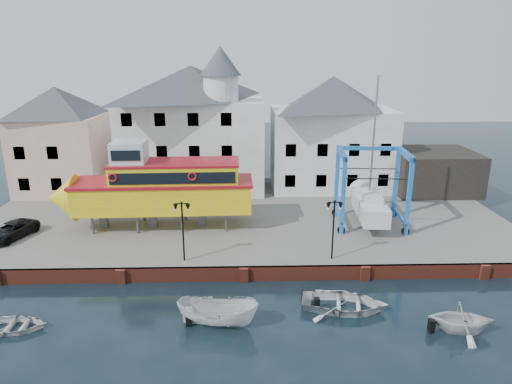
{
  "coord_description": "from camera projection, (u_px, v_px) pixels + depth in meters",
  "views": [
    {
      "loc": [
        0.07,
        -26.96,
        14.5
      ],
      "look_at": [
        1.0,
        7.0,
        4.0
      ],
      "focal_mm": 32.0,
      "sensor_mm": 36.0,
      "label": 1
    }
  ],
  "objects": [
    {
      "name": "motorboat_d",
      "position": [
        14.0,
        329.0,
        24.84
      ],
      "size": [
        3.56,
        2.58,
        0.73
      ],
      "primitive_type": "imported",
      "rotation": [
        0.0,
        0.0,
        1.59
      ],
      "color": "silver",
      "rests_on": "ground"
    },
    {
      "name": "motorboat_c",
      "position": [
        460.0,
        331.0,
        24.66
      ],
      "size": [
        3.89,
        3.49,
        1.83
      ],
      "primitive_type": "imported",
      "rotation": [
        0.0,
        0.0,
        1.42
      ],
      "color": "silver",
      "rests_on": "ground"
    },
    {
      "name": "building_white_main",
      "position": [
        194.0,
        127.0,
        45.3
      ],
      "size": [
        14.0,
        8.3,
        14.0
      ],
      "color": "silver",
      "rests_on": "hardstanding"
    },
    {
      "name": "building_pink",
      "position": [
        61.0,
        140.0,
        44.93
      ],
      "size": [
        8.0,
        7.0,
        10.3
      ],
      "color": "#C8AA99",
      "rests_on": "hardstanding"
    },
    {
      "name": "quay_wall",
      "position": [
        244.0,
        274.0,
        29.98
      ],
      "size": [
        44.0,
        0.47,
        1.0
      ],
      "color": "maroon",
      "rests_on": "ground"
    },
    {
      "name": "shed_dark",
      "position": [
        432.0,
        171.0,
        45.88
      ],
      "size": [
        8.0,
        7.0,
        4.0
      ],
      "primitive_type": "cube",
      "color": "black",
      "rests_on": "hardstanding"
    },
    {
      "name": "building_white_right",
      "position": [
        331.0,
        132.0,
        46.46
      ],
      "size": [
        12.0,
        8.0,
        11.2
      ],
      "color": "silver",
      "rests_on": "hardstanding"
    },
    {
      "name": "ground",
      "position": [
        244.0,
        281.0,
        30.03
      ],
      "size": [
        140.0,
        140.0,
        0.0
      ],
      "primitive_type": "plane",
      "color": "black",
      "rests_on": "ground"
    },
    {
      "name": "van",
      "position": [
        11.0,
        231.0,
        34.28
      ],
      "size": [
        3.34,
        4.74,
        1.2
      ],
      "primitive_type": "imported",
      "rotation": [
        0.0,
        0.0,
        -0.35
      ],
      "color": "black",
      "rests_on": "hardstanding"
    },
    {
      "name": "hardstanding",
      "position": [
        244.0,
        216.0,
        40.39
      ],
      "size": [
        44.0,
        22.0,
        1.0
      ],
      "primitive_type": "cube",
      "color": "slate",
      "rests_on": "ground"
    },
    {
      "name": "motorboat_b",
      "position": [
        344.0,
        309.0,
        26.8
      ],
      "size": [
        5.6,
        4.46,
        1.04
      ],
      "primitive_type": "imported",
      "rotation": [
        0.0,
        0.0,
        1.38
      ],
      "color": "silver",
      "rests_on": "ground"
    },
    {
      "name": "motorboat_a",
      "position": [
        218.0,
        325.0,
        25.24
      ],
      "size": [
        4.81,
        2.46,
        1.77
      ],
      "primitive_type": "imported",
      "rotation": [
        0.0,
        0.0,
        1.41
      ],
      "color": "silver",
      "rests_on": "ground"
    },
    {
      "name": "travel_lift",
      "position": [
        368.0,
        199.0,
        37.19
      ],
      "size": [
        5.82,
        7.94,
        11.79
      ],
      "rotation": [
        0.0,
        0.0,
        -0.08
      ],
      "color": "blue",
      "rests_on": "hardstanding"
    },
    {
      "name": "lamp_post_right",
      "position": [
        334.0,
        215.0,
        30.1
      ],
      "size": [
        1.12,
        0.32,
        4.2
      ],
      "color": "black",
      "rests_on": "hardstanding"
    },
    {
      "name": "lamp_post_left",
      "position": [
        182.0,
        216.0,
        29.84
      ],
      "size": [
        1.12,
        0.32,
        4.2
      ],
      "color": "black",
      "rests_on": "hardstanding"
    },
    {
      "name": "tour_boat",
      "position": [
        151.0,
        187.0,
        35.81
      ],
      "size": [
        16.05,
        4.25,
        6.95
      ],
      "rotation": [
        0.0,
        0.0,
        0.03
      ],
      "color": "#59595E",
      "rests_on": "hardstanding"
    }
  ]
}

